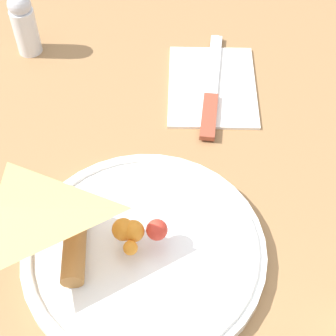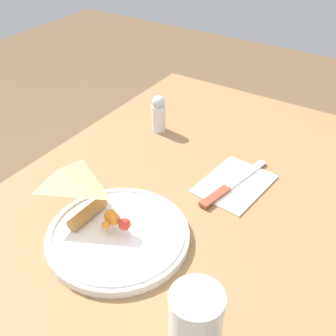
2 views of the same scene
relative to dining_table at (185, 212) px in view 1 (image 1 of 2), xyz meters
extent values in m
cube|color=olive|center=(0.00, 0.00, 0.09)|extent=(1.13, 0.76, 0.03)
cube|color=#382D23|center=(0.52, -0.33, -0.27)|extent=(0.06, 0.06, 0.71)
cube|color=#382D23|center=(0.52, 0.33, -0.27)|extent=(0.06, 0.06, 0.71)
cylinder|color=white|center=(-0.13, 0.06, 0.12)|extent=(0.26, 0.26, 0.02)
torus|color=white|center=(-0.13, 0.06, 0.13)|extent=(0.25, 0.25, 0.01)
pyramid|color=#E0B266|center=(-0.13, 0.07, 0.14)|extent=(0.09, 0.13, 0.02)
cylinder|color=#B77A3D|center=(-0.13, 0.13, 0.14)|extent=(0.09, 0.03, 0.02)
sphere|color=red|center=(-0.12, 0.05, 0.15)|extent=(0.02, 0.02, 0.02)
sphere|color=orange|center=(-0.12, 0.07, 0.15)|extent=(0.02, 0.02, 0.02)
sphere|color=orange|center=(-0.12, 0.08, 0.15)|extent=(0.02, 0.02, 0.02)
sphere|color=orange|center=(-0.14, 0.07, 0.15)|extent=(0.02, 0.02, 0.02)
cube|color=white|center=(0.14, -0.05, 0.11)|extent=(0.18, 0.14, 0.00)
cube|color=#99422D|center=(0.07, -0.04, 0.12)|extent=(0.08, 0.04, 0.01)
cube|color=silver|center=(0.18, -0.06, 0.12)|extent=(0.13, 0.04, 0.00)
ellipsoid|color=silver|center=(0.24, -0.07, 0.12)|extent=(0.02, 0.02, 0.00)
cylinder|color=silver|center=(0.24, 0.21, 0.14)|extent=(0.04, 0.04, 0.07)
sphere|color=silver|center=(0.24, 0.21, 0.19)|extent=(0.03, 0.03, 0.03)
camera|label=1|loc=(-0.41, 0.06, 0.60)|focal=55.00mm
camera|label=2|loc=(-0.54, -0.31, 0.67)|focal=45.00mm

